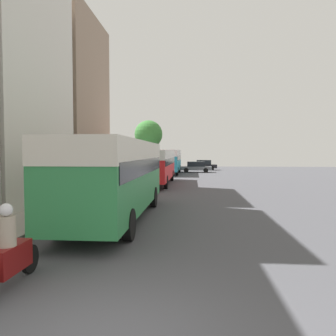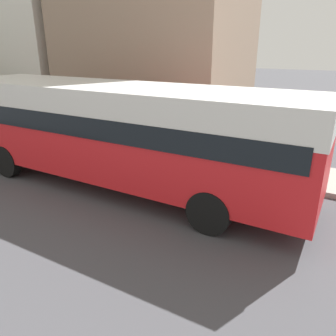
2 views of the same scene
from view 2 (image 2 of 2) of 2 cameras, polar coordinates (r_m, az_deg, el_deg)
bus_following at (r=9.34m, az=-9.21°, el=7.98°), size 2.67×11.04×2.90m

